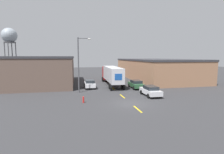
# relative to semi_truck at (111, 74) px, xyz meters

# --- Properties ---
(ground_plane) EXTENTS (160.00, 160.00, 0.00)m
(ground_plane) POSITION_rel_semi_truck_xyz_m (-0.56, -15.35, -2.35)
(ground_plane) COLOR #333335
(road_centerline) EXTENTS (0.20, 16.01, 0.01)m
(road_centerline) POSITION_rel_semi_truck_xyz_m (-0.56, -11.09, -2.35)
(road_centerline) COLOR gold
(road_centerline) RESTS_ON ground_plane
(warehouse_left) EXTENTS (12.16, 18.97, 6.04)m
(warehouse_left) POSITION_rel_semi_truck_xyz_m (-13.94, 3.90, 0.67)
(warehouse_left) COLOR brown
(warehouse_left) RESTS_ON ground_plane
(warehouse_right) EXTENTS (13.99, 28.54, 5.35)m
(warehouse_right) POSITION_rel_semi_truck_xyz_m (13.73, 7.95, 0.33)
(warehouse_right) COLOR #9E7051
(warehouse_right) RESTS_ON ground_plane
(semi_truck) EXTENTS (3.04, 14.50, 3.88)m
(semi_truck) POSITION_rel_semi_truck_xyz_m (0.00, 0.00, 0.00)
(semi_truck) COLOR #B21919
(semi_truck) RESTS_ON ground_plane
(parked_car_right_mid) EXTENTS (2.09, 4.52, 1.56)m
(parked_car_right_mid) POSITION_rel_semi_truck_xyz_m (3.70, -5.19, -1.53)
(parked_car_right_mid) COLOR #2D5B38
(parked_car_right_mid) RESTS_ON ground_plane
(parked_car_left_far) EXTENTS (2.09, 4.52, 1.56)m
(parked_car_left_far) POSITION_rel_semi_truck_xyz_m (-4.83, -2.89, -1.53)
(parked_car_left_far) COLOR silver
(parked_car_left_far) RESTS_ON ground_plane
(parked_car_right_near) EXTENTS (2.09, 4.52, 1.56)m
(parked_car_right_near) POSITION_rel_semi_truck_xyz_m (3.70, -11.74, -1.53)
(parked_car_right_near) COLOR silver
(parked_car_right_near) RESTS_ON ground_plane
(water_tower) EXTENTS (4.80, 4.80, 15.30)m
(water_tower) POSITION_rel_semi_truck_xyz_m (-28.40, 27.50, 10.26)
(water_tower) COLOR #47474C
(water_tower) RESTS_ON ground_plane
(street_lamp) EXTENTS (2.21, 0.32, 9.09)m
(street_lamp) POSITION_rel_semi_truck_xyz_m (-6.72, -6.91, 2.82)
(street_lamp) COLOR #4C4C51
(street_lamp) RESTS_ON ground_plane
(fire_hydrant) EXTENTS (0.22, 0.22, 0.85)m
(fire_hydrant) POSITION_rel_semi_truck_xyz_m (-6.50, -13.69, -1.93)
(fire_hydrant) COLOR red
(fire_hydrant) RESTS_ON ground_plane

